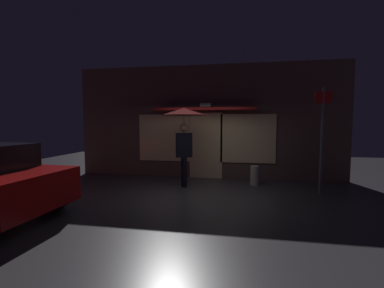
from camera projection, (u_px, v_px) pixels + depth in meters
ground_plane at (195, 195)px, 6.77m from camera, size 18.00×18.00×0.00m
building_facade at (206, 122)px, 8.91m from camera, size 9.00×1.00×3.78m
person_with_umbrella at (184, 123)px, 7.57m from camera, size 1.30×1.30×2.28m
street_sign_post at (322, 135)px, 6.71m from camera, size 0.40×0.07×2.75m
sidewalk_bollard at (255, 175)px, 7.85m from camera, size 0.27×0.27×0.58m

